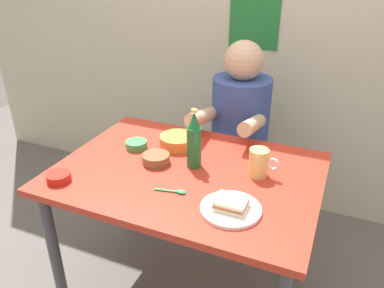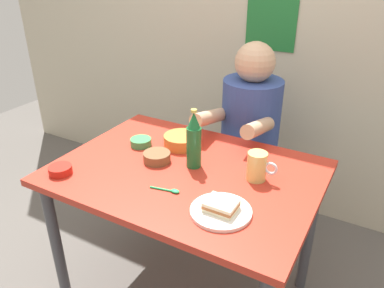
{
  "view_description": "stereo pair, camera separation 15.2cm",
  "coord_description": "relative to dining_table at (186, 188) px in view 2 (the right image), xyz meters",
  "views": [
    {
      "loc": [
        0.56,
        -1.26,
        1.56
      ],
      "look_at": [
        0.0,
        0.05,
        0.84
      ],
      "focal_mm": 35.33,
      "sensor_mm": 36.0,
      "label": 1
    },
    {
      "loc": [
        0.7,
        -1.19,
        1.56
      ],
      "look_at": [
        0.0,
        0.05,
        0.84
      ],
      "focal_mm": 35.33,
      "sensor_mm": 36.0,
      "label": 2
    }
  ],
  "objects": [
    {
      "name": "wall_back",
      "position": [
        -0.0,
        1.05,
        0.65
      ],
      "size": [
        4.4,
        0.09,
        2.6
      ],
      "color": "#BCB299",
      "rests_on": "ground"
    },
    {
      "name": "dining_table",
      "position": [
        0.0,
        0.0,
        0.0
      ],
      "size": [
        1.1,
        0.8,
        0.74
      ],
      "color": "#B72D1E",
      "rests_on": "ground"
    },
    {
      "name": "stool",
      "position": [
        0.04,
        0.63,
        -0.3
      ],
      "size": [
        0.34,
        0.34,
        0.45
      ],
      "color": "#4C4C51",
      "rests_on": "ground"
    },
    {
      "name": "person_seated",
      "position": [
        0.04,
        0.62,
        0.12
      ],
      "size": [
        0.33,
        0.56,
        0.72
      ],
      "color": "#33478C",
      "rests_on": "stool"
    },
    {
      "name": "plate_orange",
      "position": [
        0.26,
        -0.2,
        0.1
      ],
      "size": [
        0.22,
        0.22,
        0.01
      ],
      "primitive_type": "cylinder",
      "color": "silver",
      "rests_on": "dining_table"
    },
    {
      "name": "sandwich",
      "position": [
        0.26,
        -0.2,
        0.13
      ],
      "size": [
        0.11,
        0.09,
        0.04
      ],
      "color": "beige",
      "rests_on": "plate_orange"
    },
    {
      "name": "beer_mug",
      "position": [
        0.29,
        0.07,
        0.15
      ],
      "size": [
        0.13,
        0.08,
        0.12
      ],
      "color": "#D1BC66",
      "rests_on": "dining_table"
    },
    {
      "name": "beer_bottle",
      "position": [
        0.01,
        0.04,
        0.21
      ],
      "size": [
        0.06,
        0.06,
        0.26
      ],
      "color": "#19602D",
      "rests_on": "dining_table"
    },
    {
      "name": "soup_bowl_orange",
      "position": [
        -0.13,
        0.18,
        0.12
      ],
      "size": [
        0.17,
        0.17,
        0.05
      ],
      "color": "orange",
      "rests_on": "dining_table"
    },
    {
      "name": "dip_bowl_green",
      "position": [
        -0.3,
        0.09,
        0.11
      ],
      "size": [
        0.1,
        0.1,
        0.03
      ],
      "color": "#388C4C",
      "rests_on": "dining_table"
    },
    {
      "name": "condiment_bowl_brown",
      "position": [
        -0.15,
        0.0,
        0.12
      ],
      "size": [
        0.12,
        0.12,
        0.04
      ],
      "color": "brown",
      "rests_on": "dining_table"
    },
    {
      "name": "sambal_bowl_red",
      "position": [
        -0.44,
        -0.28,
        0.11
      ],
      "size": [
        0.1,
        0.1,
        0.03
      ],
      "color": "#B21E14",
      "rests_on": "dining_table"
    },
    {
      "name": "spoon",
      "position": [
        0.03,
        -0.17,
        0.1
      ],
      "size": [
        0.13,
        0.04,
        0.01
      ],
      "color": "#26A559",
      "rests_on": "dining_table"
    }
  ]
}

